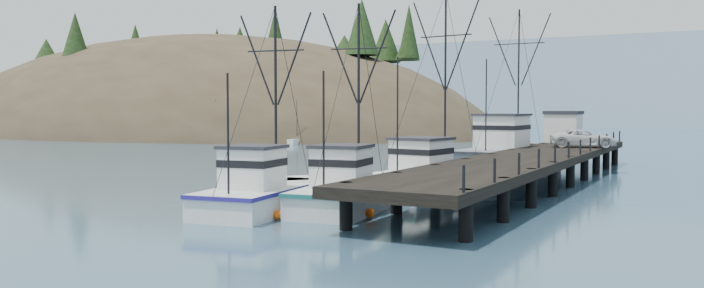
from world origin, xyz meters
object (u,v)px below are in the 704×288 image
Objects in this scene: trawler_far at (435,176)px; motorboat at (325,152)px; trawler_near at (352,192)px; work_vessel at (511,155)px; pier_shed at (563,126)px; pickup_truck at (583,138)px; pier at (529,160)px; trawler_mid at (267,194)px.

motorboat is (-24.52, 27.58, -0.82)m from trawler_far.
work_vessel reaches higher than trawler_near.
trawler_near is 0.84× the size of trawler_far.
pier_shed is (2.73, 7.07, 2.19)m from work_vessel.
pier_shed is at bearing 68.89° from work_vessel.
pickup_truck is (5.73, -0.17, 1.47)m from work_vessel.
trawler_far is 3.99× the size of pier_shed.
work_vessel is (1.02, 25.52, 0.41)m from trawler_near.
pier is at bearing 45.65° from trawler_far.
motorboat is at bearing 141.97° from pier.
pier_shed is (-1.50, 18.00, 1.73)m from pier.
trawler_near is 1.01× the size of trawler_mid.
trawler_far is 15.71m from work_vessel.
motorboat is at bearing 49.43° from pickup_truck.
pickup_truck reaches higher than pier.
work_vessel is at bearing -53.15° from motorboat.
work_vessel reaches higher than pier_shed.
trawler_mid reaches higher than pickup_truck.
pier is 4.15× the size of trawler_mid.
trawler_far is at bearing -134.35° from pier.
pickup_truck is (1.50, 10.76, 1.01)m from pier.
trawler_near is 32.91m from pier_shed.
trawler_near is 2.09× the size of motorboat.
pier is at bearing 63.01° from trawler_mid.
pier_shed is at bearing 82.10° from trawler_far.
trawler_far reaches higher than trawler_near.
trawler_near is 9.85m from trawler_far.
trawler_far is 23.13m from pier_shed.
motorboat is (-23.92, 37.41, -0.82)m from trawler_near.
trawler_mid is at bearing -99.05° from work_vessel.
trawler_mid is at bearing -116.99° from pier.
trawler_near is 25.55m from work_vessel.
pickup_truck is at bearing 69.89° from trawler_mid.
work_vessel is (-4.23, 10.93, -0.46)m from pier.
pier is 15.54m from trawler_near.
trawler_far is at bearing 139.25° from pickup_truck.
trawler_mid is 12.93m from trawler_far.
trawler_near is at bearing 35.62° from trawler_mid.
pier is 37.08m from motorboat.
pier_shed is at bearing 83.43° from trawler_near.
trawler_near reaches higher than pickup_truck.
pier reaches higher than motorboat.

